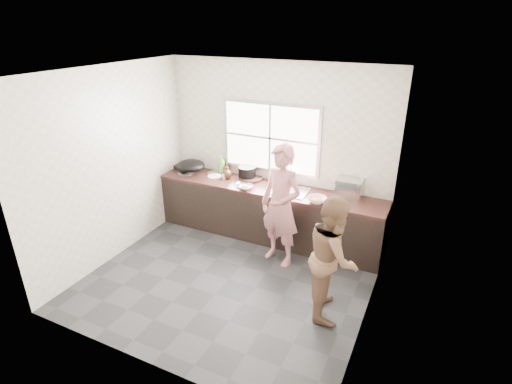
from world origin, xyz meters
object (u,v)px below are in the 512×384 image
at_px(bowl_crabs, 317,200).
at_px(bowl_held, 292,191).
at_px(bottle_brown_tall, 227,169).
at_px(bowl_mince, 246,187).
at_px(pot_lid_right, 215,173).
at_px(bottle_green, 222,164).
at_px(burner, 186,166).
at_px(glass_jar, 224,177).
at_px(black_pot, 247,173).
at_px(dish_rack, 349,188).
at_px(cutting_board, 251,178).
at_px(woman, 281,210).
at_px(wok, 191,166).
at_px(plate_food, 215,176).
at_px(bottle_brown_short, 227,173).
at_px(person_side, 333,257).
at_px(pot_lid_left, 185,173).

bearing_deg(bowl_crabs, bowl_held, 160.27).
bearing_deg(bottle_brown_tall, bowl_mince, -37.42).
xyz_separation_m(bowl_mince, pot_lid_right, (-0.74, 0.35, -0.02)).
xyz_separation_m(bottle_green, burner, (-0.70, -0.04, -0.13)).
relative_size(bowl_mince, glass_jar, 2.23).
xyz_separation_m(black_pot, dish_rack, (1.65, -0.02, 0.04)).
relative_size(cutting_board, burner, 0.96).
xyz_separation_m(bowl_mince, bottle_green, (-0.67, 0.44, 0.13)).
relative_size(woman, pot_lid_right, 5.80).
relative_size(black_pot, wok, 0.60).
xyz_separation_m(black_pot, bottle_brown_tall, (-0.40, 0.05, -0.01)).
bearing_deg(burner, black_pot, -0.81).
xyz_separation_m(plate_food, dish_rack, (2.16, 0.14, 0.13)).
bearing_deg(burner, dish_rack, -0.65).
bearing_deg(woman, bowl_mince, 171.37).
distance_m(bowl_crabs, wok, 2.24).
bearing_deg(burner, bowl_mince, -16.35).
bearing_deg(bottle_brown_short, glass_jar, -114.63).
relative_size(bottle_brown_tall, pot_lid_right, 0.61).
relative_size(bowl_crabs, burner, 0.54).
bearing_deg(person_side, bottle_brown_short, 41.48).
xyz_separation_m(bottle_brown_short, glass_jar, (-0.02, -0.05, -0.05)).
xyz_separation_m(bowl_mince, bowl_held, (0.69, 0.15, 0.00)).
distance_m(black_pot, bottle_green, 0.50).
bearing_deg(dish_rack, cutting_board, 178.01).
height_order(bowl_held, glass_jar, glass_jar).
xyz_separation_m(bowl_held, black_pot, (-0.86, 0.23, 0.07)).
height_order(bowl_crabs, bottle_brown_short, bottle_brown_short).
height_order(plate_food, wok, wok).
height_order(bottle_green, wok, bottle_green).
bearing_deg(bottle_green, woman, -29.49).
bearing_deg(black_pot, glass_jar, -151.30).
bearing_deg(person_side, glass_jar, 42.79).
bearing_deg(bowl_mince, bottle_brown_short, 150.86).
relative_size(cutting_board, bowl_mince, 1.93).
height_order(woman, bowl_held, woman).
relative_size(bowl_held, glass_jar, 1.99).
bearing_deg(plate_food, bowl_held, -3.03).
distance_m(wok, dish_rack, 2.59).
bearing_deg(bottle_brown_tall, bottle_brown_short, -59.35).
distance_m(bowl_mince, pot_lid_right, 0.83).
bearing_deg(burner, pot_lid_right, -4.33).
xyz_separation_m(bowl_crabs, pot_lid_left, (-2.33, 0.16, -0.03)).
bearing_deg(plate_food, person_side, -29.13).
relative_size(black_pot, bottle_brown_short, 1.54).
bearing_deg(pot_lid_right, wok, -153.84).
relative_size(person_side, plate_food, 6.44).
bearing_deg(woman, burner, 177.30).
height_order(bowl_crabs, plate_food, bowl_crabs).
distance_m(person_side, bowl_held, 1.58).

